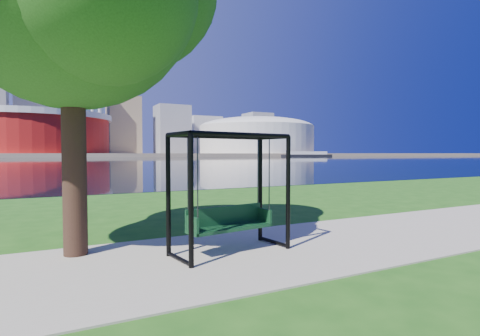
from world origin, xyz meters
TOP-DOWN VIEW (x-y plane):
  - ground at (0.00, 0.00)m, footprint 900.00×900.00m
  - path at (0.00, -0.50)m, footprint 120.00×4.00m
  - river at (0.00, 102.00)m, footprint 900.00×180.00m
  - far_bank at (0.00, 306.00)m, footprint 900.00×228.00m
  - stadium at (-10.00, 235.00)m, footprint 83.00×83.00m
  - arena at (135.00, 235.00)m, footprint 84.00×84.00m
  - skyline at (-4.27, 319.39)m, footprint 392.00×66.00m
  - swing at (-0.60, -0.32)m, footprint 2.45×1.33m
  - barge at (141.45, 182.75)m, footprint 32.59×13.35m

SIDE VIEW (x-z plane):
  - ground at x=0.00m, z-range 0.00..0.00m
  - river at x=0.00m, z-range 0.00..0.02m
  - path at x=0.00m, z-range 0.00..0.03m
  - far_bank at x=0.00m, z-range 0.00..2.00m
  - swing at x=-0.60m, z-range -0.04..2.35m
  - barge at x=141.45m, z-range -0.15..3.02m
  - stadium at x=-10.00m, z-range -1.77..30.23m
  - arena at x=135.00m, z-range 2.59..29.15m
  - skyline at x=-4.27m, z-range -12.36..84.14m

